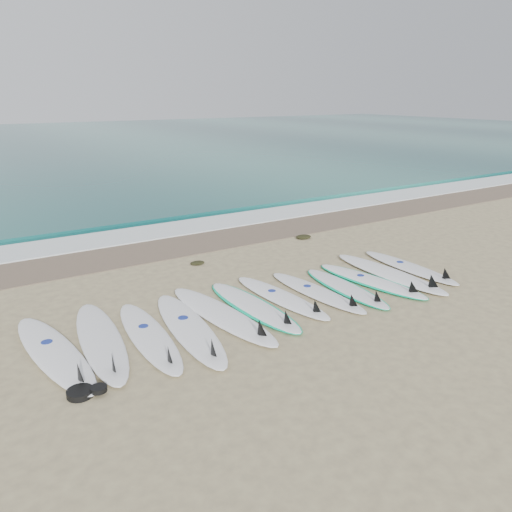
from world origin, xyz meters
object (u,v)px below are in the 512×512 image
surfboard_6 (283,297)px  surfboard_11 (411,267)px  leash_coil (84,392)px  surfboard_0 (55,353)px

surfboard_6 → surfboard_11: 3.17m
surfboard_11 → leash_coil: size_ratio=5.43×
surfboard_6 → leash_coil: (-3.71, -1.10, -0.01)m
surfboard_6 → leash_coil: 3.87m
surfboard_6 → leash_coil: bearing=-168.3°
surfboard_0 → leash_coil: size_ratio=6.18×
leash_coil → surfboard_11: bearing=8.1°
leash_coil → surfboard_0: bearing=95.2°
surfboard_0 → leash_coil: surfboard_0 is taller
surfboard_0 → surfboard_11: bearing=-8.3°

